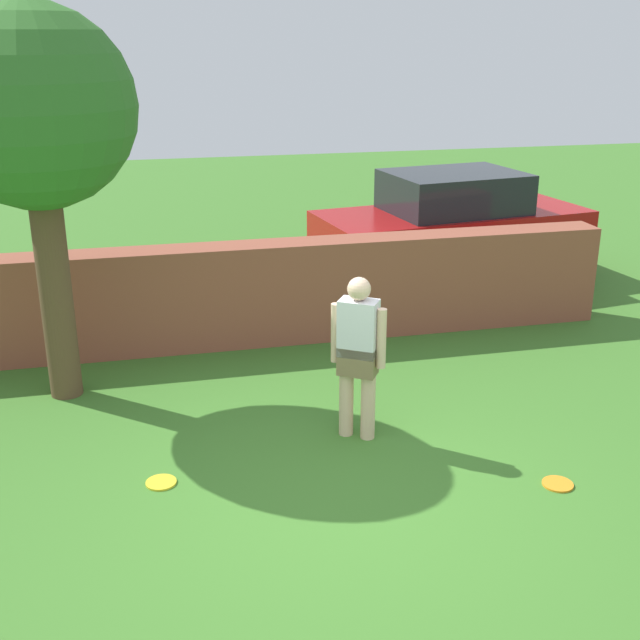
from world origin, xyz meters
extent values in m
plane|color=#3D7528|center=(0.00, 0.00, 0.00)|extent=(40.00, 40.00, 0.00)
cube|color=brown|center=(-1.50, 3.81, 0.64)|extent=(11.95, 0.50, 1.28)
cylinder|color=brown|center=(-2.39, 2.72, 1.25)|extent=(0.34, 0.34, 2.50)
sphere|color=#337028|center=(-2.39, 2.72, 3.05)|extent=(1.99, 1.99, 1.99)
cylinder|color=beige|center=(0.35, 1.13, 0.42)|extent=(0.14, 0.14, 0.85)
cylinder|color=beige|center=(0.53, 1.01, 0.42)|extent=(0.14, 0.14, 0.85)
cube|color=olive|center=(0.44, 1.07, 0.80)|extent=(0.42, 0.38, 0.28)
cube|color=silver|center=(0.44, 1.07, 1.12)|extent=(0.42, 0.38, 0.55)
sphere|color=beige|center=(0.44, 1.07, 1.51)|extent=(0.22, 0.22, 0.22)
cylinder|color=beige|center=(0.25, 1.19, 1.05)|extent=(0.09, 0.09, 0.58)
cylinder|color=beige|center=(0.63, 0.94, 1.05)|extent=(0.09, 0.09, 0.58)
cube|color=#A51111|center=(3.29, 5.77, 0.72)|extent=(4.40, 2.27, 0.80)
cube|color=#1E2328|center=(3.29, 5.77, 1.42)|extent=(2.19, 1.77, 0.60)
cylinder|color=black|center=(4.52, 6.81, 0.32)|extent=(0.66, 0.31, 0.64)
cylinder|color=black|center=(4.76, 5.12, 0.32)|extent=(0.66, 0.31, 0.64)
cylinder|color=black|center=(1.81, 6.42, 0.32)|extent=(0.66, 0.31, 0.64)
cylinder|color=black|center=(2.05, 4.74, 0.32)|extent=(0.66, 0.31, 0.64)
cylinder|color=orange|center=(1.91, -0.22, 0.01)|extent=(0.27, 0.27, 0.02)
cylinder|color=yellow|center=(-1.47, 0.60, 0.01)|extent=(0.27, 0.27, 0.02)
camera|label=1|loc=(-1.51, -5.68, 3.73)|focal=44.98mm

